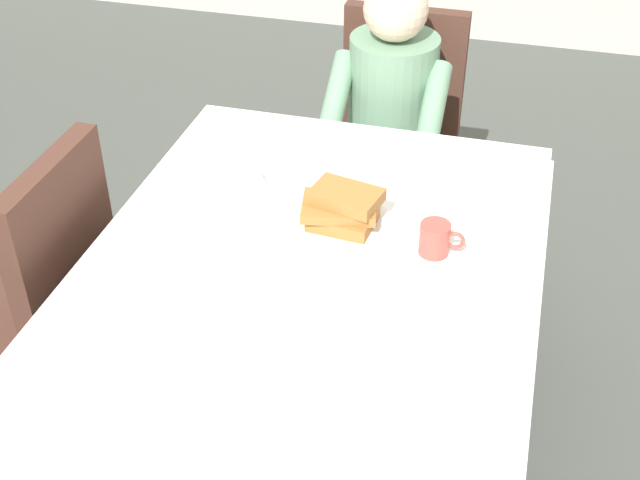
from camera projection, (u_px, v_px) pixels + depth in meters
ground_plane at (309, 467)px, 2.49m from camera, size 14.00×14.00×0.00m
dining_table_main at (307, 297)px, 2.11m from camera, size 1.12×1.52×0.74m
chair_diner at (396, 124)px, 3.09m from camera, size 0.44×0.45×0.93m
diner_person at (390, 109)px, 2.88m from camera, size 0.40×0.43×1.12m
chair_left_side at (39, 284)px, 2.34m from camera, size 0.45×0.44×0.93m
plate_breakfast at (340, 225)px, 2.19m from camera, size 0.28×0.28×0.02m
breakfast_stack at (343, 208)px, 2.16m from camera, size 0.22×0.17×0.09m
cup_coffee at (436, 239)px, 2.08m from camera, size 0.11×0.08×0.08m
syrup_pitcher at (254, 175)px, 2.33m from camera, size 0.08×0.08×0.07m
fork_left_of_plate at (268, 221)px, 2.21m from camera, size 0.03×0.18×0.00m
knife_right_of_plate at (411, 243)px, 2.13m from camera, size 0.02×0.20×0.00m
spoon_near_edge at (285, 312)px, 1.92m from camera, size 0.15×0.05×0.00m
napkin_folded at (204, 244)px, 2.13m from camera, size 0.19×0.15×0.01m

